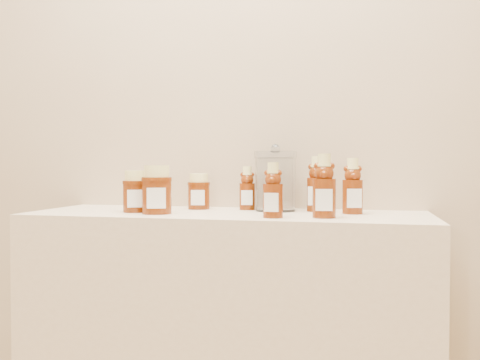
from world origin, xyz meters
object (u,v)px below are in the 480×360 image
(bear_bottle_front_left, at_px, (273,186))
(honey_jar_left, at_px, (136,191))
(glass_canister, at_px, (275,179))
(display_table, at_px, (227,360))
(bear_bottle_back_left, at_px, (247,185))

(bear_bottle_front_left, bearing_deg, honey_jar_left, 170.55)
(bear_bottle_front_left, relative_size, glass_canister, 0.84)
(display_table, xyz_separation_m, bear_bottle_back_left, (0.04, 0.12, 0.53))
(honey_jar_left, bearing_deg, display_table, -15.59)
(bear_bottle_back_left, distance_m, bear_bottle_front_left, 0.26)
(bear_bottle_front_left, height_order, honey_jar_left, bear_bottle_front_left)
(display_table, height_order, glass_canister, glass_canister)
(display_table, xyz_separation_m, bear_bottle_front_left, (0.16, -0.11, 0.54))
(bear_bottle_back_left, bearing_deg, glass_canister, -24.60)
(honey_jar_left, bearing_deg, bear_bottle_front_left, -32.85)
(display_table, distance_m, honey_jar_left, 0.59)
(glass_canister, bearing_deg, bear_bottle_front_left, -82.71)
(bear_bottle_front_left, xyz_separation_m, honey_jar_left, (-0.44, 0.08, -0.02))
(honey_jar_left, distance_m, glass_canister, 0.43)
(display_table, bearing_deg, bear_bottle_back_left, 72.73)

